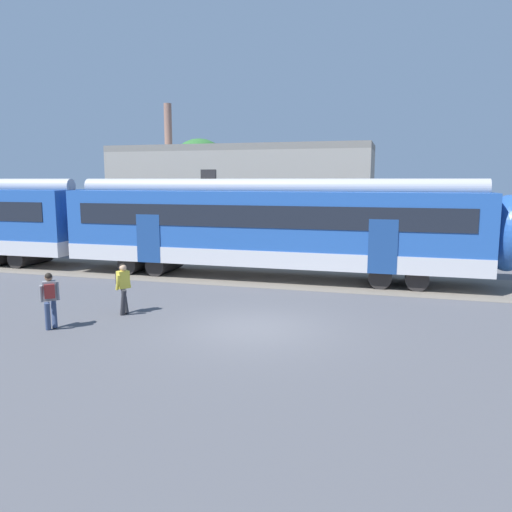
{
  "coord_description": "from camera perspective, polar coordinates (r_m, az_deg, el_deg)",
  "views": [
    {
      "loc": [
        3.82,
        -13.51,
        4.3
      ],
      "look_at": [
        -0.91,
        3.36,
        1.6
      ],
      "focal_mm": 35.0,
      "sensor_mm": 36.0,
      "label": 1
    }
  ],
  "objects": [
    {
      "name": "pedestrian_yellow",
      "position": [
        16.5,
        -14.96,
        -3.12
      ],
      "size": [
        0.55,
        0.67,
        1.67
      ],
      "color": "#28282D",
      "rests_on": "ground"
    },
    {
      "name": "track_bed",
      "position": [
        26.96,
        -22.01,
        -1.05
      ],
      "size": [
        80.0,
        4.4,
        0.01
      ],
      "primitive_type": "cube",
      "color": "slate",
      "rests_on": "ground"
    },
    {
      "name": "background_building",
      "position": [
        32.35,
        -1.81,
        6.82
      ],
      "size": [
        16.53,
        5.0,
        9.2
      ],
      "color": "gray",
      "rests_on": "ground"
    },
    {
      "name": "ground_plane",
      "position": [
        14.69,
        -0.13,
        -8.27
      ],
      "size": [
        160.0,
        160.0,
        0.0
      ],
      "primitive_type": "plane",
      "color": "#515156"
    },
    {
      "name": "street_tree_left",
      "position": [
        36.86,
        -6.45,
        9.86
      ],
      "size": [
        4.3,
        4.3,
        7.2
      ],
      "color": "brown",
      "rests_on": "ground"
    },
    {
      "name": "pedestrian_grey",
      "position": [
        15.51,
        -22.51,
        -4.24
      ],
      "size": [
        0.51,
        0.7,
        1.67
      ],
      "color": "navy",
      "rests_on": "ground"
    },
    {
      "name": "commuter_train",
      "position": [
        25.24,
        -17.83,
        3.69
      ],
      "size": [
        38.05,
        3.07,
        4.73
      ],
      "color": "silver",
      "rests_on": "ground"
    }
  ]
}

